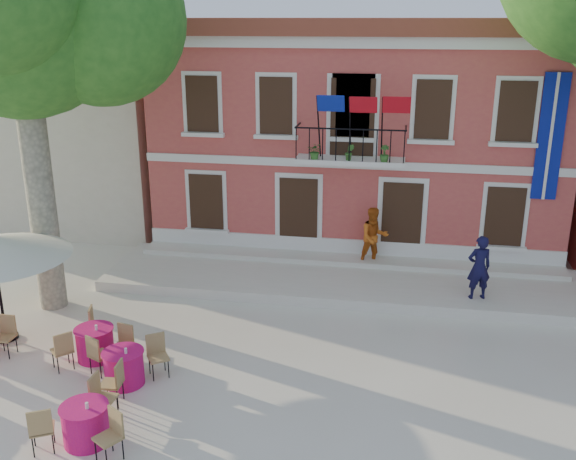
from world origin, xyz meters
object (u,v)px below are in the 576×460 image
Objects in this scene: cafe_table_1 at (85,422)px; pedestrian_orange at (374,237)px; pedestrian_navy at (479,267)px; plane_tree_west at (17,11)px; cafe_table_4 at (124,366)px; cafe_table_0 at (95,342)px.

pedestrian_orange is at bearing 62.37° from cafe_table_1.
pedestrian_navy is at bearing -53.19° from pedestrian_orange.
pedestrian_orange is at bearing 23.87° from plane_tree_west.
cafe_table_1 is at bearing -86.14° from cafe_table_4.
pedestrian_navy is 0.97× the size of cafe_table_0.
cafe_table_1 is (-4.80, -9.17, -0.79)m from pedestrian_orange.
cafe_table_1 is (1.24, -2.91, 0.00)m from cafe_table_0.
pedestrian_navy is 10.60m from cafe_table_1.
plane_tree_west reaches higher than cafe_table_1.
pedestrian_orange reaches higher than cafe_table_4.
pedestrian_orange is at bearing 46.05° from cafe_table_0.
plane_tree_west is 13.23m from pedestrian_navy.
cafe_table_0 is (-8.92, -4.36, -0.76)m from pedestrian_navy.
pedestrian_navy is at bearing 43.40° from cafe_table_1.
pedestrian_navy is 0.97× the size of pedestrian_orange.
cafe_table_0 is at bearing -45.50° from plane_tree_west.
plane_tree_west is at bearing -175.86° from pedestrian_orange.
cafe_table_0 is at bearing -153.68° from pedestrian_orange.
cafe_table_0 and cafe_table_1 have the same top height.
cafe_table_4 is at bearing -144.34° from pedestrian_orange.
plane_tree_west reaches higher than pedestrian_navy.
plane_tree_west reaches higher than pedestrian_orange.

